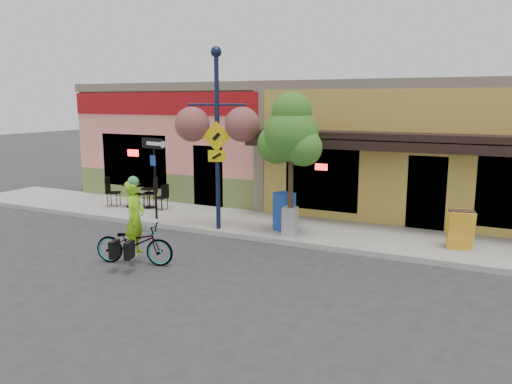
# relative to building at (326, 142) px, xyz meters

# --- Properties ---
(ground) EXTENTS (90.00, 90.00, 0.00)m
(ground) POSITION_rel_building_xyz_m (0.00, -7.50, -2.25)
(ground) COLOR #2D2D30
(ground) RESTS_ON ground
(sidewalk) EXTENTS (24.00, 3.00, 0.15)m
(sidewalk) POSITION_rel_building_xyz_m (0.00, -5.50, -2.17)
(sidewalk) COLOR #9E9B93
(sidewalk) RESTS_ON ground
(curb) EXTENTS (24.00, 0.12, 0.15)m
(curb) POSITION_rel_building_xyz_m (0.00, -6.95, -2.17)
(curb) COLOR #A8A59E
(curb) RESTS_ON ground
(building) EXTENTS (18.20, 8.20, 4.50)m
(building) POSITION_rel_building_xyz_m (0.00, 0.00, 0.00)
(building) COLOR #F7887A
(building) RESTS_ON ground
(bicycle) EXTENTS (2.04, 1.14, 1.02)m
(bicycle) POSITION_rel_building_xyz_m (-1.44, -10.02, -1.74)
(bicycle) COLOR maroon
(bicycle) RESTS_ON ground
(cyclist_rider) EXTENTS (0.58, 0.73, 1.78)m
(cyclist_rider) POSITION_rel_building_xyz_m (-1.39, -10.02, -1.36)
(cyclist_rider) COLOR #88D516
(cyclist_rider) RESTS_ON ground
(lamp_post) EXTENTS (1.79, 1.21, 5.21)m
(lamp_post) POSITION_rel_building_xyz_m (-1.05, -6.72, 0.50)
(lamp_post) COLOR #121D3A
(lamp_post) RESTS_ON sidewalk
(one_way_sign) EXTENTS (1.01, 0.43, 2.57)m
(one_way_sign) POSITION_rel_building_xyz_m (-3.44, -6.54, -0.82)
(one_way_sign) COLOR black
(one_way_sign) RESTS_ON sidewalk
(cafe_set_left) EXTENTS (1.98, 1.47, 1.07)m
(cafe_set_left) POSITION_rel_building_xyz_m (-5.33, -5.44, -1.57)
(cafe_set_left) COLOR black
(cafe_set_left) RESTS_ON sidewalk
(cafe_set_right) EXTENTS (1.58, 0.90, 0.91)m
(cafe_set_right) POSITION_rel_building_xyz_m (-4.66, -5.33, -1.65)
(cafe_set_right) COLOR black
(cafe_set_right) RESTS_ON sidewalk
(newspaper_box_blue) EXTENTS (0.64, 0.61, 1.12)m
(newspaper_box_blue) POSITION_rel_building_xyz_m (0.77, -6.07, -1.54)
(newspaper_box_blue) COLOR #1A419E
(newspaper_box_blue) RESTS_ON sidewalk
(newspaper_box_grey) EXTENTS (0.40, 0.37, 0.81)m
(newspaper_box_grey) POSITION_rel_building_xyz_m (1.13, -6.51, -1.69)
(newspaper_box_grey) COLOR #A1A1A1
(newspaper_box_grey) RESTS_ON sidewalk
(street_tree) EXTENTS (1.73, 1.73, 3.99)m
(street_tree) POSITION_rel_building_xyz_m (1.16, -6.57, -0.10)
(street_tree) COLOR #3D7A26
(street_tree) RESTS_ON sidewalk
(sandwich_board) EXTENTS (0.70, 0.58, 1.02)m
(sandwich_board) POSITION_rel_building_xyz_m (5.52, -6.01, -1.59)
(sandwich_board) COLOR gold
(sandwich_board) RESTS_ON sidewalk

